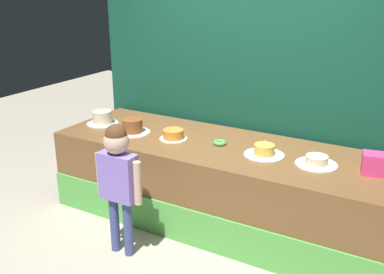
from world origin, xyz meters
TOP-DOWN VIEW (x-y plane):
  - ground_plane at (0.00, 0.00)m, footprint 12.00×12.00m
  - stage_platform at (0.00, 0.53)m, footprint 3.25×1.08m
  - curtain_backdrop at (0.00, 1.16)m, footprint 3.51×0.08m
  - child_figure at (-0.48, -0.39)m, footprint 0.46×0.21m
  - pink_box at (1.38, 0.55)m, footprint 0.25×0.20m
  - donut at (0.00, 0.53)m, footprint 0.12×0.12m
  - cake_far_left at (-1.38, 0.47)m, footprint 0.34×0.34m
  - cake_left at (-0.92, 0.40)m, footprint 0.35×0.35m
  - cake_center at (-0.46, 0.44)m, footprint 0.27×0.27m
  - cake_right at (0.46, 0.48)m, footprint 0.36×0.36m
  - cake_far_right at (0.92, 0.50)m, footprint 0.35×0.35m

SIDE VIEW (x-z plane):
  - ground_plane at x=0.00m, z-range 0.00..0.00m
  - stage_platform at x=0.00m, z-range 0.00..0.80m
  - child_figure at x=-0.48m, z-range 0.17..1.36m
  - donut at x=0.00m, z-range 0.80..0.84m
  - cake_far_right at x=0.92m, z-range 0.79..0.87m
  - cake_right at x=0.46m, z-range 0.76..0.92m
  - cake_center at x=-0.46m, z-range 0.80..0.89m
  - cake_left at x=-0.92m, z-range 0.79..0.93m
  - cake_far_left at x=-1.38m, z-range 0.76..0.96m
  - pink_box at x=1.38m, z-range 0.80..0.97m
  - curtain_backdrop at x=0.00m, z-range 0.00..2.95m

